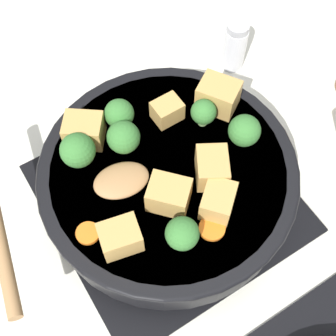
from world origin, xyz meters
The scene contains 20 objects.
ground_plane centered at (0.00, 0.00, 0.00)m, with size 2.40×2.40×0.00m, color silver.
front_burner_grate centered at (0.00, 0.00, 0.01)m, with size 0.31×0.31×0.03m.
skillet_pan centered at (0.00, 0.00, 0.06)m, with size 0.42×0.37×0.06m.
wooden_spoon centered at (0.14, -0.03, 0.09)m, with size 0.22×0.23×0.02m.
tofu_cube_center_large centered at (-0.04, -0.06, 0.10)m, with size 0.04×0.03×0.03m, color tan.
tofu_cube_near_handle centered at (0.02, 0.04, 0.11)m, with size 0.05×0.04×0.04m, color tan.
tofu_cube_east_chunk centered at (0.10, 0.05, 0.10)m, with size 0.04×0.04×0.04m, color tan.
tofu_cube_west_chunk centered at (-0.04, 0.04, 0.10)m, with size 0.05×0.04×0.04m, color tan.
tofu_cube_back_piece centered at (0.07, -0.09, 0.11)m, with size 0.05×0.04×0.04m, color tan.
tofu_cube_front_piece centered at (-0.02, 0.07, 0.10)m, with size 0.04×0.03×0.03m, color tan.
tofu_cube_mid_small centered at (-0.11, -0.05, 0.11)m, with size 0.05×0.04×0.04m, color tan.
broccoli_floret_near_spoon centered at (0.02, -0.09, 0.11)m, with size 0.04×0.04×0.04m.
broccoli_floret_center_top centered at (0.09, -0.06, 0.11)m, with size 0.04×0.04×0.05m.
broccoli_floret_east_rim centered at (-0.07, -0.03, 0.11)m, with size 0.03×0.03×0.04m.
broccoli_floret_west_rim centered at (0.04, 0.09, 0.11)m, with size 0.04×0.04×0.05m.
broccoli_floret_north_edge centered at (-0.10, 0.02, 0.11)m, with size 0.04×0.04×0.05m.
broccoli_floret_south_cluster centered at (0.03, -0.05, 0.11)m, with size 0.04×0.04×0.05m.
carrot_slice_orange_thin centered at (0.00, 0.09, 0.09)m, with size 0.03×0.03×0.01m, color orange.
carrot_slice_near_center centered at (0.12, 0.02, 0.09)m, with size 0.03×0.03×0.01m, color orange.
salt_shaker centered at (-0.22, -0.15, 0.04)m, with size 0.04×0.04×0.09m.
Camera 1 is at (0.15, 0.24, 0.59)m, focal length 50.00 mm.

